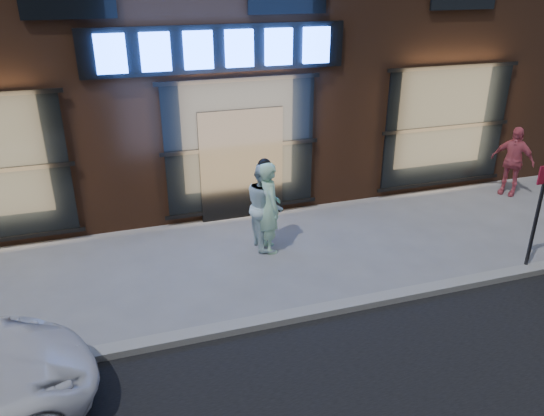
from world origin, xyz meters
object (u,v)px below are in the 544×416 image
(man_cap, at_px, (265,205))
(passerby, at_px, (512,161))
(sign_post, at_px, (539,208))
(man_bowtie, at_px, (269,207))

(man_cap, height_order, passerby, man_cap)
(passerby, relative_size, sign_post, 0.82)
(man_bowtie, bearing_deg, man_cap, 11.51)
(man_bowtie, height_order, man_cap, man_bowtie)
(man_bowtie, distance_m, passerby, 6.44)
(man_bowtie, bearing_deg, passerby, -81.79)
(man_cap, relative_size, passerby, 1.04)
(man_bowtie, xyz_separation_m, passerby, (6.37, 0.94, -0.06))
(man_cap, bearing_deg, sign_post, -118.95)
(passerby, bearing_deg, man_cap, -117.82)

